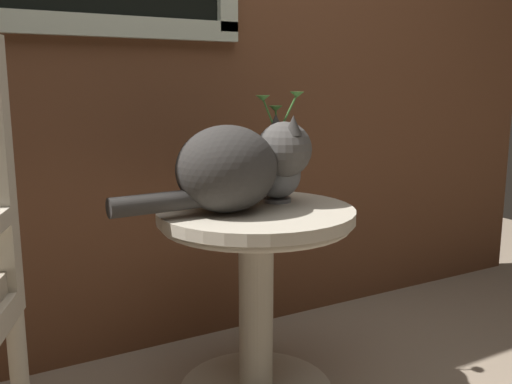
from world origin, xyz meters
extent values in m
cube|color=beige|center=(-0.12, 0.75, 1.17)|extent=(1.00, 0.03, 0.07)
cylinder|color=#B2A893|center=(0.19, 0.28, 0.30)|extent=(0.11, 0.11, 0.55)
cylinder|color=#B2A893|center=(0.19, 0.28, 0.59)|extent=(0.60, 0.60, 0.03)
torus|color=#B2A893|center=(0.19, 0.28, 0.57)|extent=(0.57, 0.57, 0.02)
ellipsoid|color=#33302D|center=(0.10, 0.28, 0.74)|extent=(0.31, 0.26, 0.25)
sphere|color=#494643|center=(0.30, 0.29, 0.78)|extent=(0.17, 0.17, 0.17)
cone|color=#33302D|center=(0.30, 0.24, 0.86)|extent=(0.05, 0.05, 0.06)
cone|color=#33302D|center=(0.29, 0.33, 0.86)|extent=(0.05, 0.05, 0.06)
cylinder|color=#33302D|center=(-0.12, 0.27, 0.66)|extent=(0.28, 0.07, 0.06)
cylinder|color=slate|center=(0.30, 0.33, 0.62)|extent=(0.09, 0.09, 0.01)
ellipsoid|color=slate|center=(0.30, 0.33, 0.70)|extent=(0.15, 0.15, 0.15)
cylinder|color=slate|center=(0.30, 0.33, 0.79)|extent=(0.08, 0.08, 0.07)
torus|color=slate|center=(0.30, 0.33, 0.82)|extent=(0.10, 0.10, 0.02)
cylinder|color=#47893D|center=(0.32, 0.31, 0.88)|extent=(0.05, 0.05, 0.13)
cone|color=#47893D|center=(0.35, 0.30, 0.95)|extent=(0.04, 0.04, 0.02)
cylinder|color=#47893D|center=(0.28, 0.34, 0.88)|extent=(0.05, 0.01, 0.12)
cone|color=#47893D|center=(0.25, 0.34, 0.94)|extent=(0.04, 0.04, 0.02)
cylinder|color=#47893D|center=(0.30, 0.34, 0.86)|extent=(0.01, 0.03, 0.08)
cone|color=#47893D|center=(0.31, 0.36, 0.90)|extent=(0.04, 0.04, 0.02)
camera|label=1|loc=(-0.63, -1.17, 0.98)|focal=39.85mm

